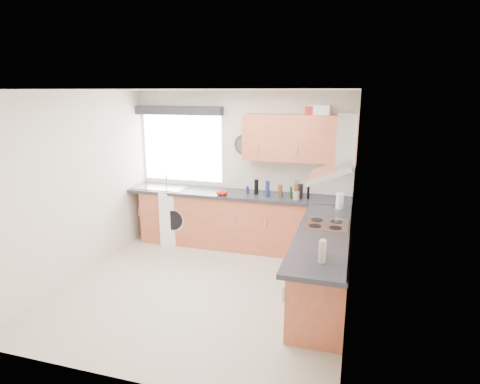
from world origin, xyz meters
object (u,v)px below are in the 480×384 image
(oven, at_px, (324,262))
(washing_machine, at_px, (181,215))
(upper_cabinets, at_px, (299,138))
(extractor_hood, at_px, (339,155))

(oven, height_order, washing_machine, washing_machine)
(upper_cabinets, bearing_deg, extractor_hood, -63.87)
(oven, bearing_deg, upper_cabinets, 112.54)
(extractor_hood, bearing_deg, washing_machine, 154.86)
(extractor_hood, distance_m, upper_cabinets, 1.48)
(upper_cabinets, relative_size, washing_machine, 1.90)
(washing_machine, bearing_deg, extractor_hood, -42.27)
(upper_cabinets, height_order, washing_machine, upper_cabinets)
(oven, xyz_separation_m, washing_machine, (-2.50, 1.22, 0.02))
(oven, xyz_separation_m, upper_cabinets, (-0.55, 1.32, 1.38))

